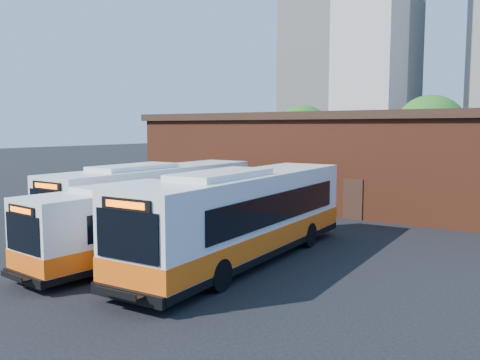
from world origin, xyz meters
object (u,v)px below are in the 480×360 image
Objects in this scene: bus_midwest at (157,201)px; bus_east at (244,219)px; transit_worker at (111,258)px; bus_mideast at (153,223)px.

bus_east reaches higher than bus_midwest.
transit_worker is at bearing -113.00° from bus_east.
bus_mideast reaches higher than transit_worker.
bus_midwest reaches higher than bus_mideast.
bus_mideast is 6.02× the size of transit_worker.
bus_mideast is (3.29, -3.58, -0.18)m from bus_midwest.
bus_east reaches higher than bus_mideast.
bus_east reaches higher than transit_worker.
bus_mideast is 0.85× the size of bus_east.
transit_worker is at bearing -56.84° from bus_midwest.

